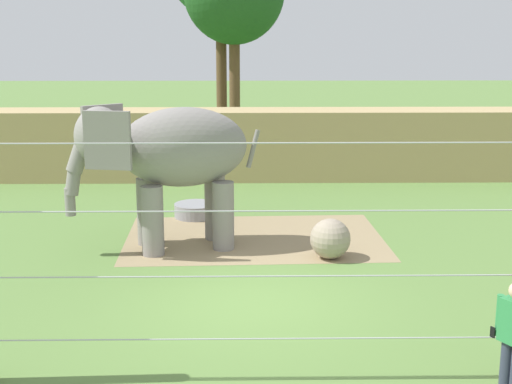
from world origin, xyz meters
The scene contains 7 objects.
ground_plane centered at (0.00, 0.00, 0.00)m, with size 120.00×120.00×0.00m, color #5B7F3D.
dirt_patch centered at (0.12, 4.01, 0.00)m, with size 5.90×3.93×0.01m, color #937F5B.
embankment_wall centered at (0.00, 11.01, 1.11)m, with size 36.00×1.80×2.23m, color tan.
elephant centered at (-1.74, 3.28, 2.09)m, with size 4.16×2.27×3.16m.
enrichment_ball centered at (1.69, 2.47, 0.43)m, with size 0.85×0.85×0.85m, color gray.
cable_fence centered at (0.00, -2.88, 1.71)m, with size 8.17×0.24×3.41m.
water_tub centered at (-1.37, 5.95, 0.18)m, with size 1.10×1.10×0.35m.
Camera 1 is at (-0.08, -11.69, 4.62)m, focal length 49.51 mm.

